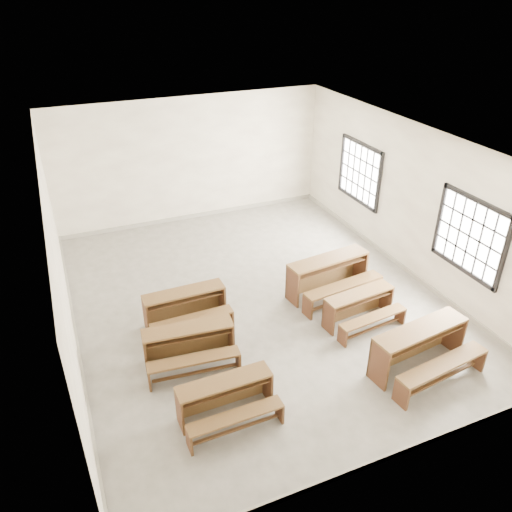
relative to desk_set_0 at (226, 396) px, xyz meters
name	(u,v)px	position (x,y,z in m)	size (l,w,h in m)	color
room	(261,201)	(1.68, 2.64, 1.77)	(8.50, 8.50, 3.20)	gray
desk_set_0	(226,396)	(0.00, 0.00, 0.00)	(1.42, 0.75, 0.64)	brown
desk_set_1	(189,343)	(-0.16, 1.36, 0.02)	(1.57, 0.93, 0.68)	brown
desk_set_2	(185,305)	(0.08, 2.42, 0.03)	(1.52, 0.80, 0.68)	brown
desk_set_3	(421,346)	(3.29, -0.27, 0.08)	(1.83, 1.10, 0.78)	brown
desk_set_4	(360,306)	(3.08, 1.19, -0.01)	(1.46, 0.87, 0.63)	brown
desk_set_5	(329,273)	(3.05, 2.29, 0.09)	(1.84, 1.11, 0.79)	brown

